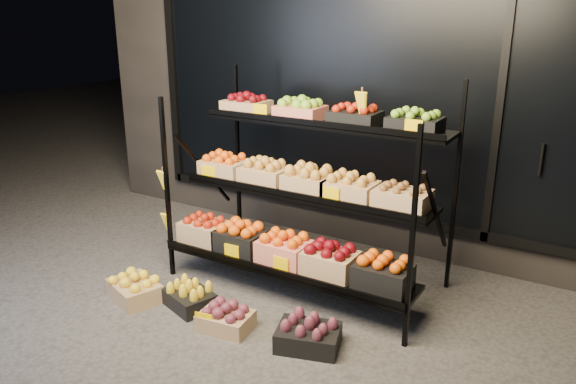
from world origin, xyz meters
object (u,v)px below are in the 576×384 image
Objects in this scene: display_rack at (301,192)px; floor_crate_left at (134,288)px; floor_crate_midleft at (189,296)px; floor_crate_midright at (226,317)px.

display_rack is 1.49m from floor_crate_left.
floor_crate_midleft is (0.45, 0.12, -0.01)m from floor_crate_left.
floor_crate_left is at bearing -145.73° from floor_crate_midleft.
floor_crate_left is 1.25× the size of floor_crate_midright.
floor_crate_left reaches higher than floor_crate_midleft.
floor_crate_left is 1.10× the size of floor_crate_midleft.
floor_crate_left reaches higher than floor_crate_midright.
display_rack reaches higher than floor_crate_midleft.
display_rack is at bearing 74.65° from floor_crate_midleft.
floor_crate_left is at bearing -137.29° from display_rack.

